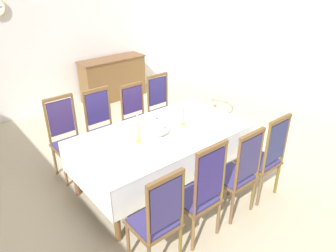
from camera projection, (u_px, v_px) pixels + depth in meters
The scene contains 21 objects.
ground at pixel (162, 183), 4.42m from camera, with size 8.24×6.72×0.04m, color #B9AD8E.
back_wall at pixel (50, 30), 6.03m from camera, with size 8.24×0.08×3.14m, color silver.
right_wall at pixel (332, 30), 6.05m from camera, with size 0.08×6.72×3.14m, color silver.
dining_table at pixel (162, 138), 4.08m from camera, with size 2.22×1.20×0.77m.
tablecloth at pixel (162, 140), 4.10m from camera, with size 2.24×1.22×0.40m.
chair_south_a at pixel (158, 219), 2.96m from camera, with size 0.44×0.42×1.12m.
chair_north_a at pixel (67, 137), 4.35m from camera, with size 0.44×0.42×1.14m.
chair_south_b at pixel (200, 192), 3.26m from camera, with size 0.44×0.42×1.21m.
chair_north_b at pixel (103, 126), 4.66m from camera, with size 0.44×0.42×1.12m.
chair_south_c at pixel (238, 172), 3.62m from camera, with size 0.44×0.42×1.14m.
chair_north_c at pixel (138, 116), 5.01m from camera, with size 0.44×0.42×1.05m.
chair_south_d at pixel (265, 157), 3.90m from camera, with size 0.44×0.42×1.15m.
chair_north_d at pixel (162, 107), 5.29m from camera, with size 0.44×0.42×1.10m.
soup_tureen at pixel (157, 126), 3.95m from camera, with size 0.31×0.31×0.24m.
candlestick_west at pixel (138, 131), 3.78m from camera, with size 0.07×0.07×0.37m.
candlestick_east at pixel (183, 115), 4.19m from camera, with size 0.07×0.07×0.35m.
bowl_near_left at pixel (187, 144), 3.76m from camera, with size 0.16×0.16×0.04m.
bowl_near_right at pixel (182, 104), 4.81m from camera, with size 0.16×0.16×0.04m.
spoon_primary at pixel (192, 141), 3.85m from camera, with size 0.05×0.18×0.01m.
spoon_secondary at pixel (187, 103), 4.90m from camera, with size 0.06×0.17×0.01m.
sideboard at pixel (113, 79), 6.94m from camera, with size 1.44×0.48×0.90m.
Camera 1 is at (-2.21, -2.82, 2.69)m, focal length 34.05 mm.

